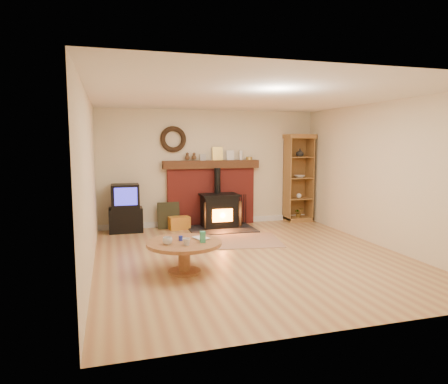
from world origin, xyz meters
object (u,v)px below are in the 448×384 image
object	(u,v)px
curio_cabinet	(298,178)
coffee_table	(184,247)
tv_unit	(126,209)
wood_stove	(220,212)

from	to	relation	value
curio_cabinet	coffee_table	world-z (taller)	curio_cabinet
tv_unit	curio_cabinet	distance (m)	4.06
wood_stove	tv_unit	xyz separation A→B (m)	(-2.00, 0.19, 0.11)
tv_unit	curio_cabinet	bearing A→B (deg)	1.26
curio_cabinet	wood_stove	bearing A→B (deg)	-172.08
wood_stove	curio_cabinet	size ratio (longest dim) A/B	0.68
wood_stove	curio_cabinet	xyz separation A→B (m)	(2.02, 0.28, 0.67)
wood_stove	tv_unit	size ratio (longest dim) A/B	1.38
coffee_table	tv_unit	bearing A→B (deg)	103.17
tv_unit	curio_cabinet	size ratio (longest dim) A/B	0.49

